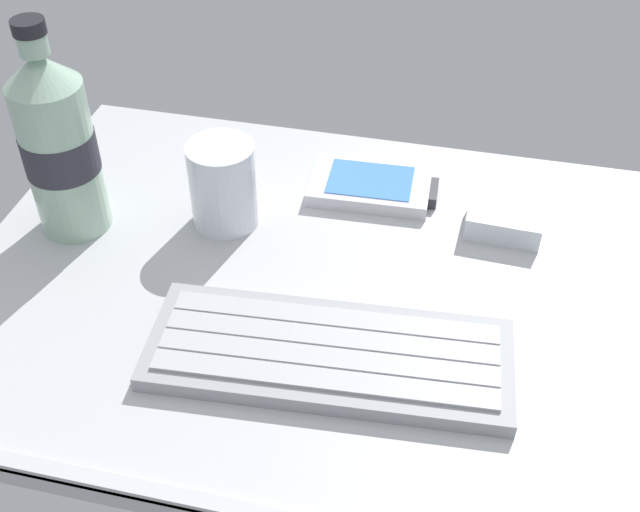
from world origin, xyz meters
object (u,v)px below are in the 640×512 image
(keyboard, at_px, (329,354))
(charger_block, at_px, (505,219))
(handheld_device, at_px, (372,186))
(juice_cup, at_px, (224,188))
(water_bottle, at_px, (58,144))

(keyboard, xyz_separation_m, charger_block, (0.13, 0.20, 0.00))
(keyboard, height_order, handheld_device, keyboard)
(juice_cup, distance_m, water_bottle, 0.15)
(handheld_device, height_order, water_bottle, water_bottle)
(juice_cup, distance_m, charger_block, 0.27)
(handheld_device, height_order, charger_block, charger_block)
(keyboard, xyz_separation_m, handheld_device, (-0.01, 0.23, -0.00))
(juice_cup, relative_size, charger_block, 1.21)
(keyboard, relative_size, juice_cup, 3.50)
(keyboard, distance_m, juice_cup, 0.21)
(water_bottle, relative_size, charger_block, 2.97)
(keyboard, relative_size, handheld_device, 2.28)
(handheld_device, relative_size, juice_cup, 1.53)
(juice_cup, xyz_separation_m, charger_block, (0.26, 0.05, -0.03))
(charger_block, bearing_deg, handheld_device, 167.22)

